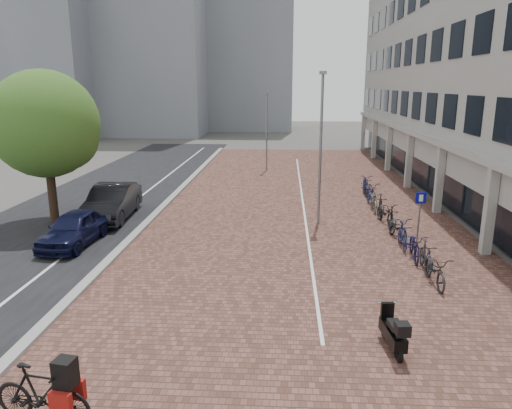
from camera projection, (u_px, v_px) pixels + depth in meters
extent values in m
plane|color=#474442|center=(244.00, 293.00, 14.77)|extent=(140.00, 140.00, 0.00)
cube|color=brown|center=(299.00, 201.00, 26.26)|extent=(14.50, 42.00, 0.04)
cube|color=black|center=(103.00, 198.00, 26.91)|extent=(8.00, 50.00, 0.03)
cube|color=gray|center=(172.00, 198.00, 26.67)|extent=(0.35, 42.00, 0.14)
cube|color=white|center=(138.00, 199.00, 26.79)|extent=(0.12, 44.00, 0.00)
cube|color=white|center=(303.00, 201.00, 26.24)|extent=(0.10, 30.00, 0.00)
cube|color=#A3A39E|center=(493.00, 44.00, 27.39)|extent=(8.00, 40.00, 13.00)
cube|color=black|center=(422.00, 161.00, 29.26)|extent=(0.15, 38.00, 3.20)
cube|color=#A3A39E|center=(421.00, 132.00, 28.84)|extent=(1.60, 38.00, 0.30)
cube|color=#A3A39E|center=(489.00, 211.00, 17.70)|extent=(0.35, 0.35, 3.40)
cube|color=#A3A39E|center=(439.00, 179.00, 23.50)|extent=(0.35, 0.35, 3.40)
cube|color=#A3A39E|center=(409.00, 160.00, 29.31)|extent=(0.35, 0.35, 3.40)
cube|color=#A3A39E|center=(389.00, 148.00, 35.12)|extent=(0.35, 0.35, 3.40)
cube|color=#A3A39E|center=(374.00, 139.00, 40.92)|extent=(0.35, 0.35, 3.40)
cube|color=#A3A39E|center=(363.00, 132.00, 46.73)|extent=(0.35, 0.35, 3.40)
cube|color=gray|center=(146.00, 1.00, 58.24)|extent=(14.00, 12.00, 32.00)
cube|color=gray|center=(249.00, 33.00, 65.03)|extent=(12.00, 10.00, 26.00)
cube|color=gray|center=(48.00, 50.00, 54.50)|extent=(10.00, 10.00, 20.00)
imported|color=black|center=(74.00, 228.00, 19.02)|extent=(1.80, 4.05, 1.36)
imported|color=black|center=(112.00, 202.00, 22.71)|extent=(2.01, 5.02, 1.62)
imported|color=black|center=(42.00, 395.00, 8.97)|extent=(2.08, 0.88, 1.21)
cube|color=black|center=(39.00, 369.00, 8.84)|extent=(0.41, 0.39, 0.55)
cube|color=maroon|center=(30.00, 391.00, 8.97)|extent=(0.44, 0.19, 0.42)
cube|color=maroon|center=(53.00, 392.00, 8.94)|extent=(0.44, 0.19, 0.42)
cylinder|color=slate|center=(419.00, 221.00, 19.03)|extent=(0.07, 0.07, 1.96)
cube|color=#0A0F8D|center=(421.00, 198.00, 18.77)|extent=(0.44, 0.13, 0.45)
cylinder|color=slate|center=(320.00, 151.00, 21.20)|extent=(0.12, 0.12, 6.73)
cylinder|color=gray|center=(267.00, 132.00, 34.74)|extent=(0.12, 0.12, 5.70)
cylinder|color=#382619|center=(52.00, 191.00, 21.87)|extent=(0.39, 0.39, 3.03)
sphere|color=#34591E|center=(45.00, 124.00, 21.13)|extent=(4.75, 4.75, 4.75)
sphere|color=#34591E|center=(65.00, 137.00, 21.88)|extent=(3.03, 3.03, 3.03)
imported|color=black|center=(435.00, 269.00, 15.25)|extent=(0.73, 1.99, 1.04)
imported|color=black|center=(426.00, 257.00, 16.36)|extent=(0.59, 1.77, 1.05)
imported|color=#141437|center=(415.00, 246.00, 17.48)|extent=(0.89, 2.03, 1.04)
imported|color=#161B3E|center=(403.00, 236.00, 18.60)|extent=(0.59, 1.77, 1.05)
imported|color=black|center=(398.00, 227.00, 19.71)|extent=(0.97, 2.05, 1.04)
imported|color=black|center=(391.00, 220.00, 20.82)|extent=(0.84, 1.81, 1.05)
imported|color=black|center=(386.00, 213.00, 21.94)|extent=(1.02, 2.06, 1.04)
imported|color=black|center=(380.00, 206.00, 23.05)|extent=(0.72, 1.80, 1.05)
imported|color=#605D57|center=(374.00, 201.00, 24.17)|extent=(0.78, 2.00, 1.04)
imported|color=#151A3B|center=(370.00, 196.00, 25.28)|extent=(0.50, 1.75, 1.05)
imported|color=black|center=(370.00, 191.00, 26.38)|extent=(0.94, 2.05, 1.04)
imported|color=#161B3D|center=(366.00, 187.00, 27.50)|extent=(0.52, 1.75, 1.05)
imported|color=black|center=(366.00, 183.00, 28.60)|extent=(0.81, 2.01, 1.04)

